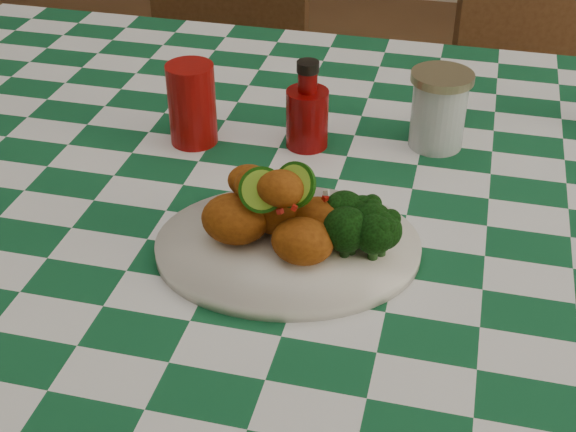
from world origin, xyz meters
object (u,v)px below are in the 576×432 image
(plate, at_px, (288,247))
(wooden_chair_left, at_px, (207,138))
(dining_table, at_px, (330,379))
(wooden_chair_right, at_px, (570,138))
(red_tumbler, at_px, (192,104))
(fried_chicken_pile, at_px, (283,207))
(mason_jar, at_px, (439,110))
(ketchup_bottle, at_px, (307,105))

(plate, xyz_separation_m, wooden_chair_left, (-0.41, 0.85, -0.36))
(dining_table, distance_m, wooden_chair_right, 0.85)
(red_tumbler, bearing_deg, fried_chicken_pile, -50.33)
(fried_chicken_pile, bearing_deg, mason_jar, 63.62)
(dining_table, relative_size, wooden_chair_right, 1.65)
(plate, distance_m, wooden_chair_left, 1.01)
(mason_jar, distance_m, wooden_chair_right, 0.76)
(red_tumbler, xyz_separation_m, wooden_chair_left, (-0.21, 0.61, -0.42))
(mason_jar, relative_size, wooden_chair_left, 0.13)
(red_tumbler, bearing_deg, mason_jar, 11.92)
(dining_table, xyz_separation_m, mason_jar, (0.12, 0.13, 0.45))
(fried_chicken_pile, height_order, wooden_chair_right, wooden_chair_right)
(wooden_chair_left, height_order, wooden_chair_right, wooden_chair_right)
(fried_chicken_pile, relative_size, wooden_chair_right, 0.15)
(fried_chicken_pile, xyz_separation_m, mason_jar, (0.15, 0.31, -0.01))
(red_tumbler, bearing_deg, wooden_chair_right, 47.84)
(plate, relative_size, ketchup_bottle, 2.41)
(ketchup_bottle, bearing_deg, wooden_chair_left, 122.59)
(ketchup_bottle, xyz_separation_m, wooden_chair_right, (0.46, 0.66, -0.35))
(dining_table, height_order, ketchup_bottle, ketchup_bottle)
(mason_jar, bearing_deg, ketchup_bottle, -166.08)
(dining_table, relative_size, wooden_chair_left, 1.93)
(wooden_chair_right, bearing_deg, mason_jar, -131.52)
(ketchup_bottle, height_order, mason_jar, ketchup_bottle)
(plate, height_order, wooden_chair_right, wooden_chair_right)
(mason_jar, distance_m, wooden_chair_left, 0.88)
(fried_chicken_pile, bearing_deg, dining_table, 79.51)
(dining_table, distance_m, mason_jar, 0.48)
(plate, relative_size, fried_chicken_pile, 2.09)
(dining_table, xyz_separation_m, ketchup_bottle, (-0.06, 0.08, 0.46))
(wooden_chair_left, bearing_deg, dining_table, -53.44)
(plate, bearing_deg, ketchup_bottle, 97.80)
(red_tumbler, xyz_separation_m, ketchup_bottle, (0.17, 0.03, 0.01))
(red_tumbler, relative_size, ketchup_bottle, 0.92)
(fried_chicken_pile, distance_m, wooden_chair_right, 1.08)
(wooden_chair_left, bearing_deg, plate, -60.89)
(wooden_chair_left, relative_size, wooden_chair_right, 0.86)
(red_tumbler, height_order, wooden_chair_right, wooden_chair_right)
(dining_table, bearing_deg, mason_jar, 47.09)
(wooden_chair_left, distance_m, wooden_chair_right, 0.84)
(red_tumbler, height_order, wooden_chair_left, red_tumbler)
(red_tumbler, relative_size, wooden_chair_right, 0.12)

